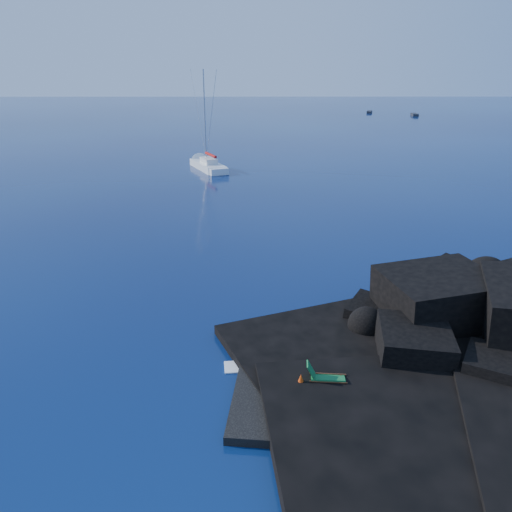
{
  "coord_description": "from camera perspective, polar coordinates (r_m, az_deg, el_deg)",
  "views": [
    {
      "loc": [
        0.97,
        -15.78,
        12.32
      ],
      "look_at": [
        1.2,
        11.07,
        2.0
      ],
      "focal_mm": 35.0,
      "sensor_mm": 36.0,
      "label": 1
    }
  ],
  "objects": [
    {
      "name": "surf_foam",
      "position": [
        24.5,
        9.17,
        -9.48
      ],
      "size": [
        10.0,
        8.0,
        0.06
      ],
      "primitive_type": null,
      "color": "white",
      "rests_on": "ground"
    },
    {
      "name": "beach",
      "position": [
        20.72,
        9.78,
        -15.82
      ],
      "size": [
        9.08,
        6.86,
        0.7
      ],
      "primitive_type": "cube",
      "rotation": [
        0.0,
        0.0,
        -0.1
      ],
      "color": "black",
      "rests_on": "ground"
    },
    {
      "name": "sailboat",
      "position": [
        64.22,
        -5.53,
        9.86
      ],
      "size": [
        6.81,
        11.39,
        11.95
      ],
      "primitive_type": null,
      "rotation": [
        0.0,
        0.0,
        0.42
      ],
      "color": "white",
      "rests_on": "ground"
    },
    {
      "name": "deck_chair",
      "position": [
        20.5,
        8.26,
        -13.16
      ],
      "size": [
        1.58,
        0.8,
        1.05
      ],
      "primitive_type": null,
      "rotation": [
        0.0,
        0.0,
        -0.09
      ],
      "color": "#166530",
      "rests_on": "beach"
    },
    {
      "name": "towel",
      "position": [
        20.3,
        14.31,
        -15.8
      ],
      "size": [
        2.03,
        1.42,
        0.05
      ],
      "primitive_type": "cube",
      "rotation": [
        0.0,
        0.0,
        0.33
      ],
      "color": "white",
      "rests_on": "beach"
    },
    {
      "name": "ground",
      "position": [
        20.05,
        -3.31,
        -16.94
      ],
      "size": [
        400.0,
        400.0,
        0.0
      ],
      "primitive_type": "plane",
      "color": "#030A33",
      "rests_on": "ground"
    },
    {
      "name": "distant_boat_a",
      "position": [
        145.57,
        12.84,
        15.67
      ],
      "size": [
        2.36,
        4.23,
        0.54
      ],
      "primitive_type": "cube",
      "rotation": [
        0.0,
        0.0,
        -0.29
      ],
      "color": "black",
      "rests_on": "ground"
    },
    {
      "name": "distant_boat_b",
      "position": [
        139.83,
        17.65,
        15.02
      ],
      "size": [
        1.98,
        4.61,
        0.59
      ],
      "primitive_type": "cube",
      "rotation": [
        0.0,
        0.0,
        -0.13
      ],
      "color": "#252529",
      "rests_on": "ground"
    },
    {
      "name": "marker_cone",
      "position": [
        20.37,
        5.14,
        -14.02
      ],
      "size": [
        0.5,
        0.5,
        0.61
      ],
      "primitive_type": "cone",
      "rotation": [
        0.0,
        0.0,
        -0.32
      ],
      "color": "#DD3F0B",
      "rests_on": "beach"
    },
    {
      "name": "sunbather",
      "position": [
        20.21,
        14.35,
        -15.47
      ],
      "size": [
        1.8,
        0.98,
        0.24
      ],
      "primitive_type": null,
      "rotation": [
        0.0,
        0.0,
        0.33
      ],
      "color": "tan",
      "rests_on": "towel"
    }
  ]
}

